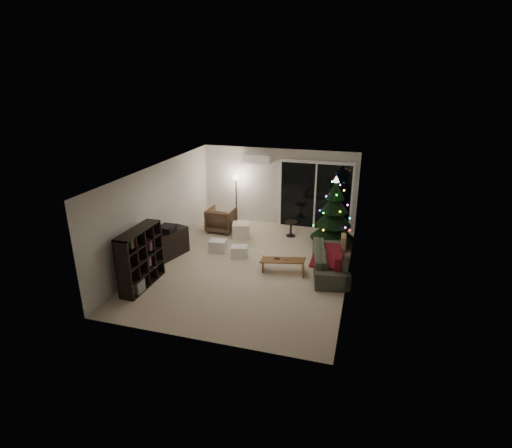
{
  "coord_description": "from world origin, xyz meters",
  "views": [
    {
      "loc": [
        2.78,
        -8.93,
        4.63
      ],
      "look_at": [
        0.1,
        0.3,
        1.05
      ],
      "focal_mm": 28.0,
      "sensor_mm": 36.0,
      "label": 1
    }
  ],
  "objects": [
    {
      "name": "cardboard_box_b",
      "position": [
        -0.41,
        0.42,
        0.15
      ],
      "size": [
        0.51,
        0.43,
        0.31
      ],
      "primitive_type": "cube",
      "rotation": [
        0.0,
        0.0,
        0.26
      ],
      "color": "white",
      "rests_on": "floor"
    },
    {
      "name": "sofa_throw",
      "position": [
        1.95,
        0.23,
        0.44
      ],
      "size": [
        0.65,
        1.51,
        0.05
      ],
      "primitive_type": "cube",
      "color": "maroon",
      "rests_on": "sofa"
    },
    {
      "name": "remote_b",
      "position": [
        1.02,
        -0.08,
        0.35
      ],
      "size": [
        0.13,
        0.08,
        0.02
      ],
      "primitive_type": "cube",
      "rotation": [
        0.0,
        0.0,
        0.35
      ],
      "color": "slate",
      "rests_on": "coffee_table"
    },
    {
      "name": "cardboard_box_a",
      "position": [
        -1.1,
        0.61,
        0.17
      ],
      "size": [
        0.5,
        0.4,
        0.33
      ],
      "primitive_type": "cube",
      "rotation": [
        0.0,
        0.0,
        0.1
      ],
      "color": "white",
      "rests_on": "floor"
    },
    {
      "name": "side_table",
      "position": [
        0.63,
        2.29,
        0.24
      ],
      "size": [
        0.49,
        0.49,
        0.47
      ],
      "primitive_type": "cylinder",
      "rotation": [
        0.0,
        0.0,
        -0.39
      ],
      "color": "black",
      "rests_on": "floor"
    },
    {
      "name": "stereo",
      "position": [
        -2.25,
        -0.09,
        0.82
      ],
      "size": [
        0.37,
        0.44,
        0.16
      ],
      "primitive_type": "cube",
      "color": "black",
      "rests_on": "media_cabinet"
    },
    {
      "name": "media_cabinet",
      "position": [
        -2.25,
        -0.09,
        0.37
      ],
      "size": [
        0.75,
        1.26,
        0.74
      ],
      "primitive_type": "cube",
      "rotation": [
        0.0,
        0.0,
        -0.28
      ],
      "color": "black",
      "rests_on": "floor"
    },
    {
      "name": "cushion_b",
      "position": [
        2.3,
        -0.42,
        0.55
      ],
      "size": [
        0.15,
        0.41,
        0.4
      ],
      "primitive_type": "cube",
      "rotation": [
        0.0,
        0.0,
        -0.07
      ],
      "color": "maroon",
      "rests_on": "sofa"
    },
    {
      "name": "ottoman",
      "position": [
        -0.81,
        1.78,
        0.22
      ],
      "size": [
        0.61,
        0.61,
        0.44
      ],
      "primitive_type": "cube",
      "rotation": [
        0.0,
        0.0,
        0.28
      ],
      "color": "beige",
      "rests_on": "floor"
    },
    {
      "name": "armchair",
      "position": [
        -1.57,
        2.12,
        0.38
      ],
      "size": [
        0.82,
        0.84,
        0.76
      ],
      "primitive_type": "imported",
      "rotation": [
        0.0,
        0.0,
        3.13
      ],
      "color": "#443328",
      "rests_on": "floor"
    },
    {
      "name": "cushion_a",
      "position": [
        2.3,
        0.88,
        0.55
      ],
      "size": [
        0.15,
        0.41,
        0.4
      ],
      "primitive_type": "cube",
      "rotation": [
        0.0,
        0.0,
        0.09
      ],
      "color": "#9D7958",
      "rests_on": "sofa"
    },
    {
      "name": "remote_a",
      "position": [
        0.77,
        -0.13,
        0.35
      ],
      "size": [
        0.14,
        0.04,
        0.02
      ],
      "primitive_type": "cube",
      "color": "black",
      "rests_on": "coffee_table"
    },
    {
      "name": "sofa",
      "position": [
        2.05,
        0.23,
        0.31
      ],
      "size": [
        1.17,
        2.2,
        0.61
      ],
      "primitive_type": "imported",
      "rotation": [
        0.0,
        0.0,
        1.75
      ],
      "color": "#3F4738",
      "rests_on": "floor"
    },
    {
      "name": "floor_lamp",
      "position": [
        -1.32,
        2.87,
        0.8
      ],
      "size": [
        0.26,
        0.26,
        1.6
      ],
      "primitive_type": "cylinder",
      "color": "black",
      "rests_on": "floor"
    },
    {
      "name": "room",
      "position": [
        0.46,
        1.49,
        1.02
      ],
      "size": [
        6.5,
        7.51,
        2.6
      ],
      "color": "beige",
      "rests_on": "ground"
    },
    {
      "name": "christmas_tree",
      "position": [
        1.92,
        1.95,
        1.03
      ],
      "size": [
        1.29,
        1.29,
        2.05
      ],
      "primitive_type": "cone",
      "rotation": [
        0.0,
        0.0,
        -0.01
      ],
      "color": "black",
      "rests_on": "floor"
    },
    {
      "name": "coffee_table",
      "position": [
        0.92,
        -0.13,
        0.17
      ],
      "size": [
        1.14,
        0.62,
        0.34
      ],
      "primitive_type": null,
      "rotation": [
        0.0,
        0.0,
        0.24
      ],
      "color": "brown",
      "rests_on": "floor"
    },
    {
      "name": "bookshelf",
      "position": [
        -2.25,
        -1.7,
        0.71
      ],
      "size": [
        0.86,
        1.44,
        1.41
      ],
      "primitive_type": null,
      "rotation": [
        0.0,
        0.0,
        -0.39
      ],
      "color": "black",
      "rests_on": "floor"
    }
  ]
}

